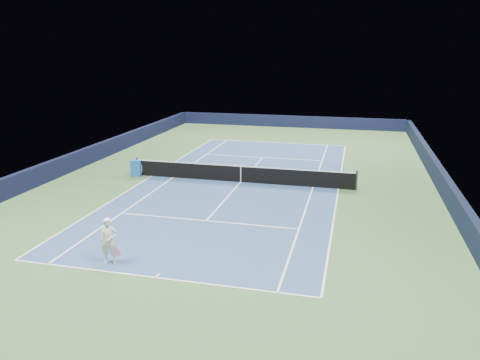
# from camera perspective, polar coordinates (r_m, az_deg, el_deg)

# --- Properties ---
(ground) EXTENTS (40.00, 40.00, 0.00)m
(ground) POSITION_cam_1_polar(r_m,az_deg,el_deg) (26.70, 0.09, -0.26)
(ground) COLOR #395D32
(ground) RESTS_ON ground
(wall_far) EXTENTS (22.00, 0.35, 1.10)m
(wall_far) POSITION_cam_1_polar(r_m,az_deg,el_deg) (45.67, 6.12, 7.12)
(wall_far) COLOR black
(wall_far) RESTS_ON ground
(wall_right) EXTENTS (0.35, 40.00, 1.10)m
(wall_right) POSITION_cam_1_polar(r_m,az_deg,el_deg) (26.25, 23.69, -0.67)
(wall_right) COLOR black
(wall_right) RESTS_ON ground
(wall_left) EXTENTS (0.35, 40.00, 1.10)m
(wall_left) POSITION_cam_1_polar(r_m,az_deg,el_deg) (30.91, -19.79, 2.08)
(wall_left) COLOR black
(wall_left) RESTS_ON ground
(court_surface) EXTENTS (10.97, 23.77, 0.01)m
(court_surface) POSITION_cam_1_polar(r_m,az_deg,el_deg) (26.70, 0.09, -0.25)
(court_surface) COLOR navy
(court_surface) RESTS_ON ground
(baseline_far) EXTENTS (10.97, 0.08, 0.00)m
(baseline_far) POSITION_cam_1_polar(r_m,az_deg,el_deg) (38.03, 4.41, 4.58)
(baseline_far) COLOR white
(baseline_far) RESTS_ON ground
(baseline_near) EXTENTS (10.97, 0.08, 0.00)m
(baseline_near) POSITION_cam_1_polar(r_m,az_deg,el_deg) (16.19, -10.26, -11.62)
(baseline_near) COLOR white
(baseline_near) RESTS_ON ground
(sideline_doubles_right) EXTENTS (0.08, 23.77, 0.00)m
(sideline_doubles_right) POSITION_cam_1_polar(r_m,az_deg,el_deg) (25.99, 11.92, -1.04)
(sideline_doubles_right) COLOR white
(sideline_doubles_right) RESTS_ON ground
(sideline_doubles_left) EXTENTS (0.08, 23.77, 0.00)m
(sideline_doubles_left) POSITION_cam_1_polar(r_m,az_deg,el_deg) (28.47, -10.69, 0.50)
(sideline_doubles_left) COLOR white
(sideline_doubles_left) RESTS_ON ground
(sideline_singles_right) EXTENTS (0.08, 23.77, 0.00)m
(sideline_singles_right) POSITION_cam_1_polar(r_m,az_deg,el_deg) (26.06, 8.91, -0.84)
(sideline_singles_right) COLOR white
(sideline_singles_right) RESTS_ON ground
(sideline_singles_left) EXTENTS (0.08, 23.77, 0.00)m
(sideline_singles_left) POSITION_cam_1_polar(r_m,az_deg,el_deg) (27.94, -8.13, 0.32)
(sideline_singles_left) COLOR white
(sideline_singles_left) RESTS_ON ground
(service_line_far) EXTENTS (8.23, 0.08, 0.00)m
(service_line_far) POSITION_cam_1_polar(r_m,az_deg,el_deg) (32.75, 2.78, 2.77)
(service_line_far) COLOR white
(service_line_far) RESTS_ON ground
(service_line_near) EXTENTS (8.23, 0.08, 0.00)m
(service_line_near) POSITION_cam_1_polar(r_m,az_deg,el_deg) (20.86, -4.14, -4.97)
(service_line_near) COLOR white
(service_line_near) RESTS_ON ground
(center_service_line) EXTENTS (0.08, 12.80, 0.00)m
(center_service_line) POSITION_cam_1_polar(r_m,az_deg,el_deg) (26.70, 0.09, -0.24)
(center_service_line) COLOR white
(center_service_line) RESTS_ON ground
(center_mark_far) EXTENTS (0.08, 0.30, 0.00)m
(center_mark_far) POSITION_cam_1_polar(r_m,az_deg,el_deg) (37.89, 4.37, 4.53)
(center_mark_far) COLOR white
(center_mark_far) RESTS_ON ground
(center_mark_near) EXTENTS (0.08, 0.30, 0.00)m
(center_mark_near) POSITION_cam_1_polar(r_m,az_deg,el_deg) (16.31, -10.04, -11.39)
(center_mark_near) COLOR white
(center_mark_near) RESTS_ON ground
(tennis_net) EXTENTS (12.90, 0.10, 1.07)m
(tennis_net) POSITION_cam_1_polar(r_m,az_deg,el_deg) (26.57, 0.09, 0.79)
(tennis_net) COLOR black
(tennis_net) RESTS_ON ground
(sponsor_cube) EXTENTS (0.65, 0.61, 0.97)m
(sponsor_cube) POSITION_cam_1_polar(r_m,az_deg,el_deg) (28.64, -12.49, 1.47)
(sponsor_cube) COLOR #1D5EB3
(sponsor_cube) RESTS_ON ground
(tennis_player) EXTENTS (0.82, 1.32, 1.88)m
(tennis_player) POSITION_cam_1_polar(r_m,az_deg,el_deg) (17.23, -15.68, -7.17)
(tennis_player) COLOR white
(tennis_player) RESTS_ON ground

